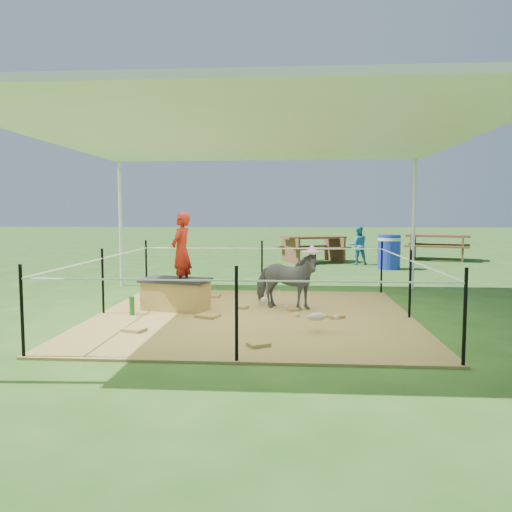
# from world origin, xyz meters

# --- Properties ---
(ground) EXTENTS (90.00, 90.00, 0.00)m
(ground) POSITION_xyz_m (0.00, 0.00, 0.00)
(ground) COLOR #2D5919
(ground) RESTS_ON ground
(hay_patch) EXTENTS (4.60, 4.60, 0.03)m
(hay_patch) POSITION_xyz_m (0.00, 0.00, 0.01)
(hay_patch) COLOR brown
(hay_patch) RESTS_ON ground
(canopy_tent) EXTENTS (6.30, 6.30, 2.90)m
(canopy_tent) POSITION_xyz_m (0.00, 0.00, 2.69)
(canopy_tent) COLOR silver
(canopy_tent) RESTS_ON ground
(rope_fence) EXTENTS (4.54, 4.54, 1.00)m
(rope_fence) POSITION_xyz_m (0.00, -0.00, 0.64)
(rope_fence) COLOR black
(rope_fence) RESTS_ON ground
(straw_bale) EXTENTS (1.06, 0.71, 0.43)m
(straw_bale) POSITION_xyz_m (-1.23, 0.35, 0.25)
(straw_bale) COLOR #A8823D
(straw_bale) RESTS_ON hay_patch
(dark_cloth) EXTENTS (1.14, 0.78, 0.05)m
(dark_cloth) POSITION_xyz_m (-1.23, 0.35, 0.49)
(dark_cloth) COLOR black
(dark_cloth) RESTS_ON straw_bale
(woman) EXTENTS (0.38, 0.48, 1.17)m
(woman) POSITION_xyz_m (-1.13, 0.35, 1.05)
(woman) COLOR #AA1F10
(woman) RESTS_ON straw_bale
(green_bottle) EXTENTS (0.09, 0.09, 0.27)m
(green_bottle) POSITION_xyz_m (-1.78, -0.10, 0.17)
(green_bottle) COLOR #19741E
(green_bottle) RESTS_ON hay_patch
(pony) EXTENTS (1.17, 0.81, 0.90)m
(pony) POSITION_xyz_m (0.47, 0.49, 0.48)
(pony) COLOR #4A4A4F
(pony) RESTS_ON hay_patch
(pink_hat) EXTENTS (0.28, 0.28, 0.13)m
(pink_hat) POSITION_xyz_m (0.47, 0.49, 1.00)
(pink_hat) COLOR pink
(pink_hat) RESTS_ON pony
(foal) EXTENTS (0.88, 0.63, 0.44)m
(foal) POSITION_xyz_m (0.88, -0.97, 0.25)
(foal) COLOR beige
(foal) RESTS_ON hay_patch
(trash_barrel) EXTENTS (0.65, 0.65, 0.93)m
(trash_barrel) POSITION_xyz_m (3.21, 6.47, 0.47)
(trash_barrel) COLOR #182FB9
(trash_barrel) RESTS_ON ground
(picnic_table_near) EXTENTS (2.29, 2.00, 0.80)m
(picnic_table_near) POSITION_xyz_m (1.24, 8.29, 0.40)
(picnic_table_near) COLOR brown
(picnic_table_near) RESTS_ON ground
(picnic_table_far) EXTENTS (2.30, 1.96, 0.81)m
(picnic_table_far) POSITION_xyz_m (5.30, 9.30, 0.41)
(picnic_table_far) COLOR #58321E
(picnic_table_far) RESTS_ON ground
(distant_person) EXTENTS (0.58, 0.47, 1.14)m
(distant_person) POSITION_xyz_m (2.53, 7.64, 0.57)
(distant_person) COLOR teal
(distant_person) RESTS_ON ground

